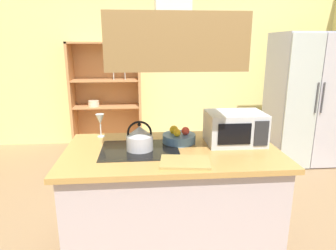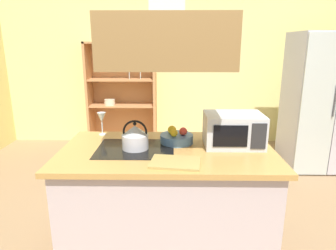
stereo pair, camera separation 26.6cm
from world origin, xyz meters
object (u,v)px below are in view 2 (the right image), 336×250
Objects in this scene: kettle at (135,137)px; wine_glass_on_counter at (102,118)px; cutting_board at (175,163)px; microwave at (233,130)px; dish_cabinet at (123,101)px; fruit_bowl at (177,138)px; refrigerator at (322,102)px.

wine_glass_on_counter is (-0.34, 0.37, 0.06)m from kettle.
cutting_board is 0.74× the size of microwave.
kettle is 0.44m from cutting_board.
cutting_board is 1.65× the size of wine_glass_on_counter.
cutting_board is at bearing -139.53° from microwave.
microwave is at bearing 40.47° from cutting_board.
kettle is 0.50× the size of microwave.
kettle is at bearing -78.67° from dish_cabinet.
microwave is at bearing -7.04° from fruit_bowl.
microwave reaches higher than wine_glass_on_counter.
wine_glass_on_counter is at bearing 132.67° from kettle.
kettle reaches higher than fruit_bowl.
refrigerator is 8.05× the size of kettle.
microwave is (-1.56, -1.75, 0.11)m from refrigerator.
kettle is 0.51m from wine_glass_on_counter.
refrigerator is 6.76× the size of fruit_bowl.
kettle reaches higher than wine_glass_on_counter.
dish_cabinet reaches higher than cutting_board.
refrigerator is 4.02× the size of microwave.
kettle is (0.56, -2.80, 0.24)m from dish_cabinet.
dish_cabinet is at bearing 161.81° from refrigerator.
wine_glass_on_counter is 0.71m from fruit_bowl.
dish_cabinet is 3.03m from microwave.
refrigerator reaches higher than wine_glass_on_counter.
dish_cabinet is (-2.90, 0.95, -0.17)m from refrigerator.
microwave is 0.47m from fruit_bowl.
refrigerator reaches higher than microwave.
cutting_board is 1.24× the size of fruit_bowl.
dish_cabinet is 2.87m from kettle.
refrigerator is 2.98m from kettle.
refrigerator reaches higher than cutting_board.
dish_cabinet is 3.76× the size of microwave.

